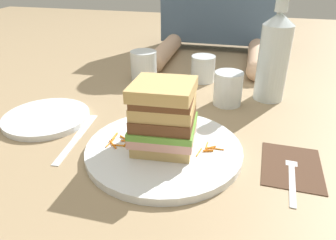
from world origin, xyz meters
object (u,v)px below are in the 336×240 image
object	(u,v)px
knife	(76,139)
empty_tumbler_1	(203,69)
main_plate	(164,149)
juice_glass	(228,90)
empty_tumbler_0	(144,66)
sandwich	(164,117)
fork	(292,172)
water_bottle	(274,56)
side_plate	(47,118)
napkin_dark	(292,166)

from	to	relation	value
knife	empty_tumbler_1	bearing A→B (deg)	62.83
main_plate	knife	size ratio (longest dim) A/B	1.46
juice_glass	empty_tumbler_0	distance (m)	0.27
main_plate	sandwich	xyz separation A→B (m)	(0.00, -0.00, 0.07)
fork	juice_glass	distance (m)	0.30
sandwich	empty_tumbler_1	size ratio (longest dim) A/B	1.74
main_plate	water_bottle	bearing A→B (deg)	57.57
juice_glass	empty_tumbler_1	world-z (taller)	juice_glass
fork	empty_tumbler_1	distance (m)	0.46
empty_tumbler_1	side_plate	distance (m)	0.45
main_plate	knife	world-z (taller)	main_plate
empty_tumbler_0	side_plate	xyz separation A→B (m)	(-0.14, -0.29, -0.04)
main_plate	knife	xyz separation A→B (m)	(-0.19, 0.01, -0.01)
side_plate	juice_glass	bearing A→B (deg)	25.75
main_plate	juice_glass	size ratio (longest dim) A/B	3.55
napkin_dark	empty_tumbler_1	world-z (taller)	empty_tumbler_1
napkin_dark	side_plate	xyz separation A→B (m)	(-0.52, 0.05, 0.01)
side_plate	napkin_dark	bearing A→B (deg)	-5.95
fork	knife	distance (m)	0.41
napkin_dark	water_bottle	size ratio (longest dim) A/B	0.53
fork	juice_glass	size ratio (longest dim) A/B	2.02
main_plate	water_bottle	xyz separation A→B (m)	(0.20, 0.31, 0.11)
main_plate	fork	distance (m)	0.23
empty_tumbler_1	knife	bearing A→B (deg)	-117.17
sandwich	side_plate	distance (m)	0.31
napkin_dark	juice_glass	distance (m)	0.28
main_plate	fork	bearing A→B (deg)	-2.89
empty_tumbler_1	side_plate	bearing A→B (deg)	-132.43
fork	knife	xyz separation A→B (m)	(-0.41, 0.02, -0.00)
juice_glass	empty_tumbler_0	bearing A→B (deg)	156.52
napkin_dark	empty_tumbler_1	bearing A→B (deg)	119.09
main_plate	empty_tumbler_0	bearing A→B (deg)	112.99
fork	empty_tumbler_1	size ratio (longest dim) A/B	2.24
napkin_dark	side_plate	distance (m)	0.52
sandwich	fork	size ratio (longest dim) A/B	0.78
empty_tumbler_0	side_plate	distance (m)	0.33
empty_tumbler_0	empty_tumbler_1	size ratio (longest dim) A/B	1.17
main_plate	fork	world-z (taller)	main_plate
napkin_dark	knife	size ratio (longest dim) A/B	0.68
sandwich	empty_tumbler_1	xyz separation A→B (m)	(0.01, 0.40, -0.04)
fork	empty_tumbler_0	bearing A→B (deg)	135.73
water_bottle	empty_tumbler_1	xyz separation A→B (m)	(-0.18, 0.09, -0.08)
empty_tumbler_0	juice_glass	bearing A→B (deg)	-23.48
knife	water_bottle	xyz separation A→B (m)	(0.38, 0.30, 0.11)
empty_tumbler_0	side_plate	size ratio (longest dim) A/B	0.46
side_plate	empty_tumbler_0	bearing A→B (deg)	65.11
knife	main_plate	bearing A→B (deg)	-1.73
sandwich	side_plate	world-z (taller)	sandwich
napkin_dark	juice_glass	world-z (taller)	juice_glass
empty_tumbler_0	sandwich	bearing A→B (deg)	-67.01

